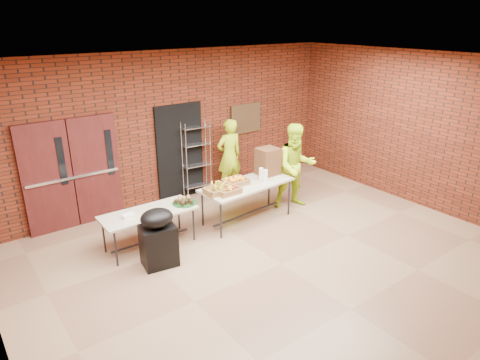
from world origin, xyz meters
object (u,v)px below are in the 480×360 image
Objects in this scene: table_left at (149,215)px; table_right at (247,187)px; covered_grill at (158,237)px; volunteer_woman at (229,156)px; wire_rack at (197,159)px; volunteer_man at (296,166)px; coffee_dispenser at (268,161)px.

table_right is (2.00, -0.18, 0.09)m from table_left.
table_right is 2.20m from covered_grill.
covered_grill is (-2.14, -0.45, -0.21)m from table_right.
covered_grill is at bearing 38.37° from volunteer_woman.
covered_grill is at bearing -128.93° from wire_rack.
volunteer_woman is 1.64m from volunteer_man.
coffee_dispenser is (2.67, -0.01, 0.44)m from table_left.
wire_rack reaches higher than volunteer_woman.
covered_grill is 0.58× the size of volunteer_woman.
volunteer_man is at bearing -47.04° from wire_rack.
volunteer_man is (1.24, -0.05, 0.19)m from table_right.
table_left is 2.92m from volunteer_woman.
wire_rack reaches higher than covered_grill.
volunteer_man reaches higher than table_right.
table_left is 1.66× the size of covered_grill.
covered_grill reaches higher than table_right.
coffee_dispenser is (0.79, -1.50, 0.19)m from wire_rack.
volunteer_woman is at bearing 135.11° from volunteer_man.
wire_rack is 0.89× the size of table_right.
volunteer_man is at bearing 116.45° from volunteer_woman.
wire_rack is at bearing 55.43° from covered_grill.
table_left is at bearing 170.56° from table_right.
volunteer_man is (0.57, -0.23, -0.16)m from coffee_dispenser.
volunteer_man is at bearing -21.84° from coffee_dispenser.
volunteer_man reaches higher than table_left.
volunteer_man is (0.63, -1.51, 0.04)m from volunteer_woman.
wire_rack reaches higher than table_left.
volunteer_woman reaches higher than table_left.
volunteer_woman is at bearing 92.60° from coffee_dispenser.
covered_grill is 3.43m from volunteer_man.
coffee_dispenser is 1.30m from volunteer_woman.
table_right is 3.49× the size of coffee_dispenser.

